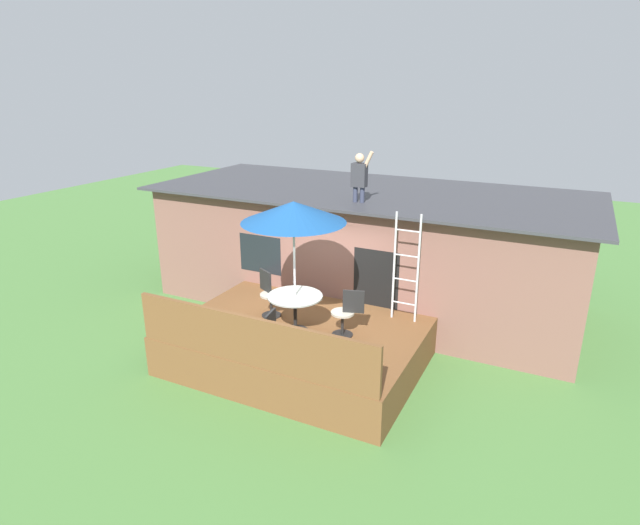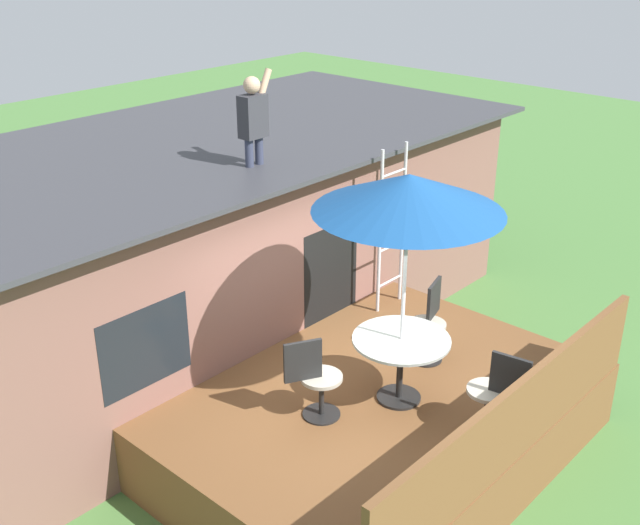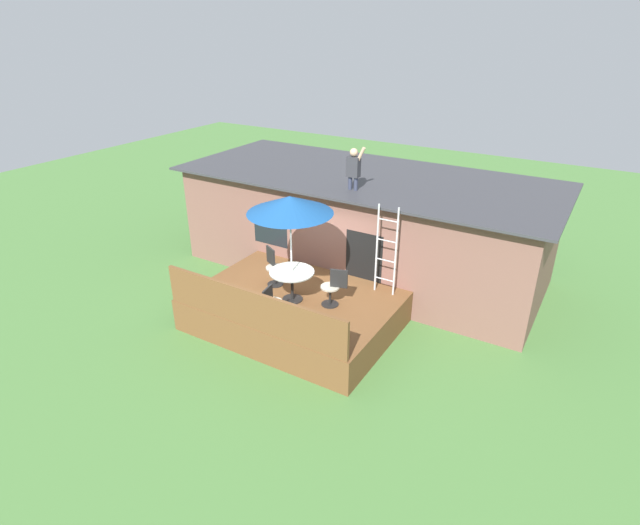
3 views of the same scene
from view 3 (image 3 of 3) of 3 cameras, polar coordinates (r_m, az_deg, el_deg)
The scene contains 11 objects.
ground_plane at distance 12.46m, azimuth -2.71°, elevation -6.92°, with size 40.00×40.00×0.00m, color #477538.
house at distance 14.61m, azimuth 5.00°, elevation 4.44°, with size 10.50×4.50×2.87m.
deck at distance 12.25m, azimuth -2.75°, elevation -5.35°, with size 4.71×3.42×0.80m, color brown.
deck_railing at distance 10.67m, azimuth -7.78°, elevation -5.32°, with size 4.61×0.08×0.90m, color brown.
patio_table at distance 11.58m, azimuth -3.20°, elevation -1.71°, with size 1.04×1.04×0.74m.
patio_umbrella at distance 10.88m, azimuth -3.43°, elevation 6.55°, with size 1.90×1.90×2.54m.
step_ladder at distance 11.77m, azimuth 7.51°, elevation 1.34°, with size 0.52×0.04×2.20m.
person_figure at distance 12.67m, azimuth 3.85°, elevation 10.84°, with size 0.47×0.20×1.11m.
patio_chair_left at distance 12.41m, azimuth -5.30°, elevation -0.49°, with size 0.58×0.44×0.92m.
patio_chair_right at distance 11.41m, azimuth 1.51°, elevation -2.85°, with size 0.61×0.44×0.92m.
patio_chair_near at distance 10.81m, azimuth -5.58°, elevation -4.72°, with size 0.44×0.62×0.92m.
Camera 3 is at (5.90, -8.68, 6.70)m, focal length 28.24 mm.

